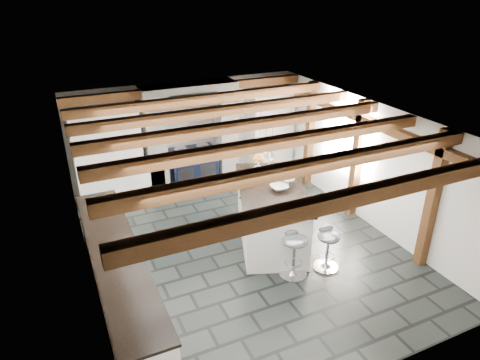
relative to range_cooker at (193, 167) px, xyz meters
name	(u,v)px	position (x,y,z in m)	size (l,w,h in m)	color
ground	(244,247)	(0.00, -2.68, -0.47)	(6.00, 6.00, 0.00)	black
room_shell	(182,167)	(-0.61, -1.26, 0.60)	(6.00, 6.03, 6.00)	white
range_cooker	(193,167)	(0.00, 0.00, 0.00)	(1.00, 0.63, 0.99)	black
kitchen_island	(271,213)	(0.53, -2.61, 0.06)	(1.76, 2.34, 1.38)	white
bar_stool_near	(328,243)	(0.94, -3.74, 0.00)	(0.42, 0.42, 0.75)	silver
bar_stool_far	(294,247)	(0.37, -3.67, 0.04)	(0.49, 0.49, 0.81)	silver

